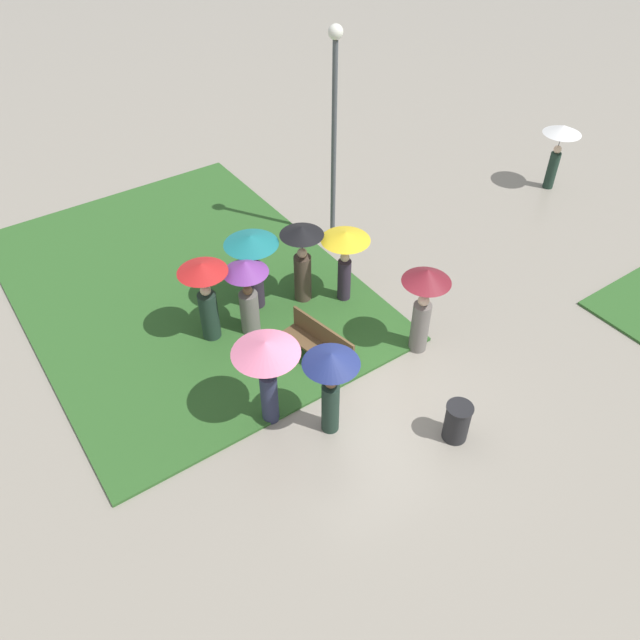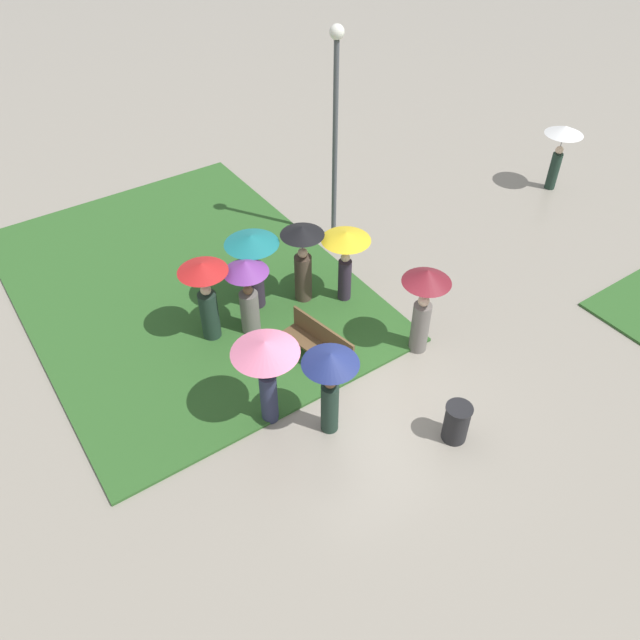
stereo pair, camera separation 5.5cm
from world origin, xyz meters
name	(u,v)px [view 2 (the right image)]	position (x,y,z in m)	size (l,w,h in m)	color
ground_plane	(366,401)	(0.00, 0.00, 0.00)	(90.00, 90.00, 0.00)	gray
lawn_patch_near	(183,283)	(-5.25, -1.33, 0.03)	(9.42, 6.91, 0.06)	#2D5B26
park_bench	(319,344)	(-1.38, -0.14, 0.46)	(1.68, 0.71, 0.90)	brown
lamp_post	(336,114)	(-4.91, 2.72, 3.22)	(0.32, 0.32, 5.11)	#474C51
trash_bin	(456,423)	(1.56, 0.77, 0.40)	(0.48, 0.48, 0.80)	#232326
crowd_person_maroon	(424,297)	(-0.54, 1.75, 1.37)	(0.95, 0.95, 2.01)	slate
crowd_person_red	(206,291)	(-3.24, -1.58, 1.25)	(1.00, 1.00, 1.93)	#1E3328
crowd_person_purple	(248,287)	(-2.93, -0.82, 1.20)	(0.91, 0.91, 1.84)	slate
crowd_person_pink	(266,360)	(-0.67, -1.71, 1.50)	(1.18, 1.18, 1.94)	#282D47
crowd_person_navy	(330,376)	(0.13, -0.94, 1.35)	(0.98, 0.98, 1.89)	#1E3328
crowd_person_yellow	(346,250)	(-2.68, 1.43, 1.34)	(1.06, 1.06, 1.80)	#2D2333
crowd_person_black	(303,255)	(-3.19, 0.68, 1.22)	(0.93, 0.93, 1.94)	#47382D
crowd_person_teal	(253,258)	(-3.59, -0.30, 1.30)	(1.14, 1.14, 1.87)	#2D2333
lone_walker_mid_plaza	(562,141)	(-3.38, 9.20, 1.41)	(1.03, 1.03, 1.85)	#1E3328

